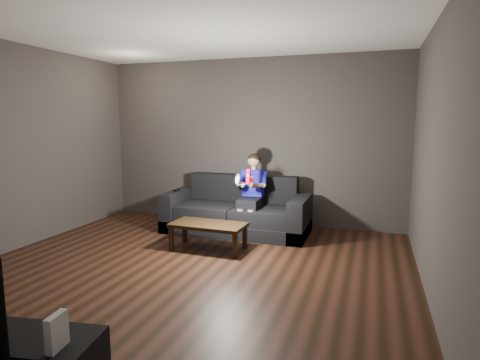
% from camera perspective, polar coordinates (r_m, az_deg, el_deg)
% --- Properties ---
extents(floor, '(5.00, 5.00, 0.00)m').
position_cam_1_polar(floor, '(4.63, -8.09, -13.08)').
color(floor, black).
rests_on(floor, ground).
extents(back_wall, '(5.00, 0.04, 2.70)m').
position_cam_1_polar(back_wall, '(6.65, 1.38, 5.46)').
color(back_wall, '#403937').
rests_on(back_wall, ground).
extents(left_wall, '(0.04, 5.00, 2.70)m').
position_cam_1_polar(left_wall, '(5.89, -30.74, 3.93)').
color(left_wall, '#403937').
rests_on(left_wall, ground).
extents(right_wall, '(0.04, 5.00, 2.70)m').
position_cam_1_polar(right_wall, '(3.90, 26.49, 2.54)').
color(right_wall, '#403937').
rests_on(right_wall, ground).
extents(ceiling, '(5.00, 5.00, 0.02)m').
position_cam_1_polar(ceiling, '(4.43, -8.86, 21.50)').
color(ceiling, white).
rests_on(ceiling, back_wall).
extents(sofa, '(2.18, 0.94, 0.84)m').
position_cam_1_polar(sofa, '(6.17, -0.43, -4.85)').
color(sofa, black).
rests_on(sofa, floor).
extents(child, '(0.45, 0.56, 1.11)m').
position_cam_1_polar(child, '(5.96, 1.64, -1.02)').
color(child, black).
rests_on(child, sofa).
extents(wii_remote_red, '(0.05, 0.08, 0.21)m').
position_cam_1_polar(wii_remote_red, '(5.50, 1.20, 0.48)').
color(wii_remote_red, '#EF0026').
rests_on(wii_remote_red, child).
extents(nunchuk_white, '(0.08, 0.11, 0.16)m').
position_cam_1_polar(nunchuk_white, '(5.56, -0.37, 0.13)').
color(nunchuk_white, silver).
rests_on(nunchuk_white, child).
extents(wii_remote_black, '(0.06, 0.16, 0.03)m').
position_cam_1_polar(wii_remote_black, '(6.42, -8.98, -1.40)').
color(wii_remote_black, black).
rests_on(wii_remote_black, sofa).
extents(coffee_table, '(0.99, 0.52, 0.36)m').
position_cam_1_polar(coffee_table, '(5.33, -4.53, -6.65)').
color(coffee_table, black).
rests_on(coffee_table, floor).
extents(wii_console, '(0.07, 0.15, 0.19)m').
position_cam_1_polar(wii_console, '(2.47, -24.61, -19.03)').
color(wii_console, silver).
rests_on(wii_console, media_console).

